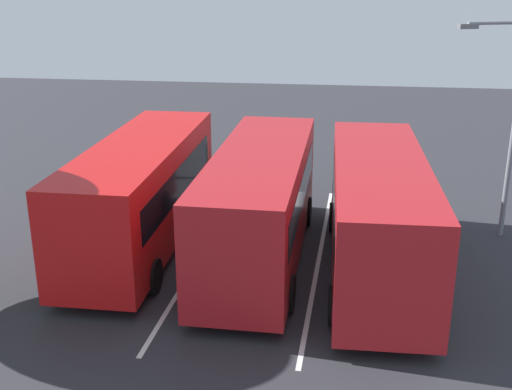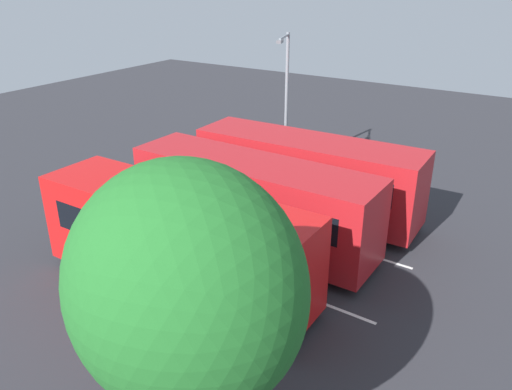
# 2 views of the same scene
# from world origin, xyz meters

# --- Properties ---
(ground_plane) EXTENTS (60.81, 60.81, 0.00)m
(ground_plane) POSITION_xyz_m (0.00, 0.00, 0.00)
(ground_plane) COLOR #2B2B30
(bus_far_left) EXTENTS (9.10, 2.69, 3.19)m
(bus_far_left) POSITION_xyz_m (-0.76, -3.26, 1.75)
(bus_far_left) COLOR #AD191E
(bus_far_left) RESTS_ON ground
(bus_center_left) EXTENTS (9.08, 2.64, 3.19)m
(bus_center_left) POSITION_xyz_m (-0.33, -0.01, 1.75)
(bus_center_left) COLOR #AD191E
(bus_center_left) RESTS_ON ground
(bus_center_right) EXTENTS (9.05, 2.54, 3.19)m
(bus_center_right) POSITION_xyz_m (0.14, 3.57, 1.75)
(bus_center_right) COLOR red
(bus_center_right) RESTS_ON ground
(pedestrian) EXTENTS (0.42, 0.42, 1.65)m
(pedestrian) POSITION_xyz_m (7.01, 1.82, 0.97)
(pedestrian) COLOR #232833
(pedestrian) RESTS_ON ground
(street_lamp) EXTENTS (0.85, 2.13, 6.59)m
(street_lamp) POSITION_xyz_m (2.39, -7.09, 3.83)
(street_lamp) COLOR gray
(street_lamp) RESTS_ON ground
(depot_tree) EXTENTS (4.31, 3.88, 6.45)m
(depot_tree) POSITION_xyz_m (-4.21, 8.02, 4.17)
(depot_tree) COLOR #4C3823
(depot_tree) RESTS_ON ground
(lane_stripe_outer_left) EXTENTS (11.50, 0.52, 0.01)m
(lane_stripe_outer_left) POSITION_xyz_m (0.00, -1.71, 0.00)
(lane_stripe_outer_left) COLOR silver
(lane_stripe_outer_left) RESTS_ON ground
(lane_stripe_inner_left) EXTENTS (11.50, 0.52, 0.01)m
(lane_stripe_inner_left) POSITION_xyz_m (0.00, 1.71, 0.00)
(lane_stripe_inner_left) COLOR silver
(lane_stripe_inner_left) RESTS_ON ground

